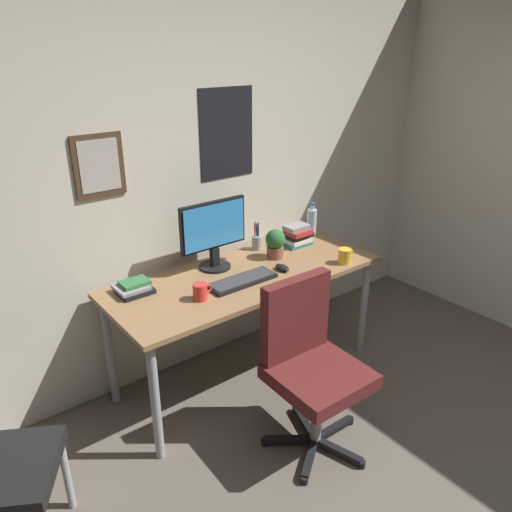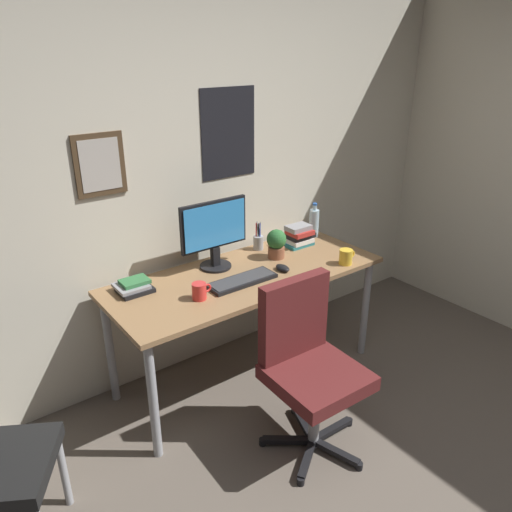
{
  "view_description": "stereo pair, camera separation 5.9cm",
  "coord_description": "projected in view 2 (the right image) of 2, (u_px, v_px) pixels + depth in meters",
  "views": [
    {
      "loc": [
        -1.55,
        -0.5,
        2.06
      ],
      "look_at": [
        0.12,
        1.62,
        0.9
      ],
      "focal_mm": 34.82,
      "sensor_mm": 36.0,
      "label": 1
    },
    {
      "loc": [
        -1.5,
        -0.53,
        2.06
      ],
      "look_at": [
        0.12,
        1.62,
        0.9
      ],
      "focal_mm": 34.82,
      "sensor_mm": 36.0,
      "label": 2
    }
  ],
  "objects": [
    {
      "name": "keyboard",
      "position": [
        242.0,
        281.0,
        2.94
      ],
      "size": [
        0.43,
        0.15,
        0.03
      ],
      "color": "black",
      "rests_on": "desk"
    },
    {
      "name": "monitor",
      "position": [
        214.0,
        232.0,
        3.05
      ],
      "size": [
        0.46,
        0.2,
        0.43
      ],
      "color": "black",
      "rests_on": "desk"
    },
    {
      "name": "potted_plant",
      "position": [
        276.0,
        243.0,
        3.25
      ],
      "size": [
        0.13,
        0.13,
        0.19
      ],
      "color": "brown",
      "rests_on": "desk"
    },
    {
      "name": "desk",
      "position": [
        246.0,
        284.0,
        3.09
      ],
      "size": [
        1.74,
        0.7,
        0.75
      ],
      "color": "#936D47",
      "rests_on": "ground_plane"
    },
    {
      "name": "coffee_mug_far",
      "position": [
        346.0,
        257.0,
        3.17
      ],
      "size": [
        0.12,
        0.09,
        0.1
      ],
      "color": "yellow",
      "rests_on": "desk"
    },
    {
      "name": "book_stack_right",
      "position": [
        299.0,
        236.0,
        3.47
      ],
      "size": [
        0.22,
        0.17,
        0.15
      ],
      "color": "#26727A",
      "rests_on": "desk"
    },
    {
      "name": "pen_cup",
      "position": [
        258.0,
        242.0,
        3.4
      ],
      "size": [
        0.07,
        0.07,
        0.2
      ],
      "color": "#9EA0A5",
      "rests_on": "desk"
    },
    {
      "name": "book_stack_left",
      "position": [
        134.0,
        287.0,
        2.83
      ],
      "size": [
        0.19,
        0.18,
        0.07
      ],
      "color": "black",
      "rests_on": "desk"
    },
    {
      "name": "computer_mouse",
      "position": [
        283.0,
        268.0,
        3.09
      ],
      "size": [
        0.06,
        0.11,
        0.04
      ],
      "color": "black",
      "rests_on": "desk"
    },
    {
      "name": "coffee_mug_near",
      "position": [
        200.0,
        291.0,
        2.74
      ],
      "size": [
        0.12,
        0.08,
        0.09
      ],
      "color": "red",
      "rests_on": "desk"
    },
    {
      "name": "water_bottle",
      "position": [
        314.0,
        222.0,
        3.61
      ],
      "size": [
        0.07,
        0.07,
        0.25
      ],
      "color": "silver",
      "rests_on": "desk"
    },
    {
      "name": "office_chair",
      "position": [
        307.0,
        359.0,
        2.61
      ],
      "size": [
        0.55,
        0.57,
        0.95
      ],
      "color": "#591E1E",
      "rests_on": "ground_plane"
    },
    {
      "name": "wall_back",
      "position": [
        190.0,
        175.0,
        3.1
      ],
      "size": [
        4.4,
        0.1,
        2.6
      ],
      "color": "beige",
      "rests_on": "ground_plane"
    }
  ]
}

